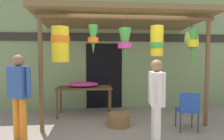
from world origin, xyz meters
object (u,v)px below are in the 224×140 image
(customer_foreground, at_px, (19,90))
(shopper_by_bananas, at_px, (156,97))
(wicker_basket_by_table, at_px, (119,120))
(display_table, at_px, (84,90))
(flower_heap_on_table, at_px, (84,84))
(folding_chair, at_px, (188,108))

(customer_foreground, bearing_deg, shopper_by_bananas, -13.63)
(wicker_basket_by_table, bearing_deg, display_table, 131.86)
(flower_heap_on_table, bearing_deg, display_table, -62.07)
(display_table, distance_m, folding_chair, 2.64)
(wicker_basket_by_table, distance_m, customer_foreground, 2.22)
(display_table, xyz_separation_m, customer_foreground, (-1.17, -1.44, 0.27))
(wicker_basket_by_table, xyz_separation_m, customer_foreground, (-1.99, -0.52, 0.82))
(folding_chair, bearing_deg, display_table, 148.31)
(customer_foreground, bearing_deg, wicker_basket_by_table, 14.71)
(wicker_basket_by_table, relative_size, customer_foreground, 0.31)
(display_table, distance_m, wicker_basket_by_table, 1.35)
(flower_heap_on_table, distance_m, wicker_basket_by_table, 1.46)
(display_table, xyz_separation_m, flower_heap_on_table, (-0.02, 0.05, 0.15))
(display_table, bearing_deg, wicker_basket_by_table, -48.14)
(wicker_basket_by_table, height_order, shopper_by_bananas, shopper_by_bananas)
(shopper_by_bananas, bearing_deg, flower_heap_on_table, 122.85)
(folding_chair, height_order, customer_foreground, customer_foreground)
(folding_chair, bearing_deg, wicker_basket_by_table, 161.82)
(folding_chair, bearing_deg, shopper_by_bananas, -144.00)
(flower_heap_on_table, xyz_separation_m, wicker_basket_by_table, (0.85, -0.96, -0.70))
(display_table, distance_m, shopper_by_bananas, 2.45)
(flower_heap_on_table, relative_size, shopper_by_bananas, 0.53)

